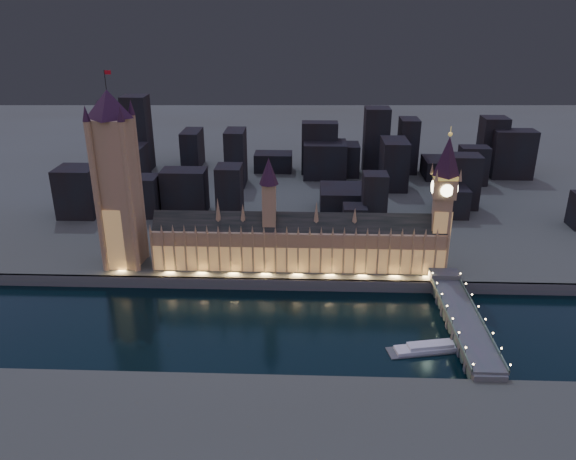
{
  "coord_description": "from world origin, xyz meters",
  "views": [
    {
      "loc": [
        18.14,
        -294.08,
        181.24
      ],
      "look_at": [
        5.0,
        55.0,
        38.0
      ],
      "focal_mm": 35.0,
      "sensor_mm": 36.0,
      "label": 1
    }
  ],
  "objects_px": {
    "river_boat": "(430,348)",
    "victoria_tower": "(116,173)",
    "palace_of_westminster": "(297,242)",
    "elizabeth_tower": "(444,193)",
    "westminster_bridge": "(461,320)"
  },
  "relations": [
    {
      "from": "river_boat",
      "to": "victoria_tower",
      "type": "bearing_deg",
      "value": 155.85
    },
    {
      "from": "palace_of_westminster",
      "to": "river_boat",
      "type": "bearing_deg",
      "value": -49.14
    },
    {
      "from": "palace_of_westminster",
      "to": "victoria_tower",
      "type": "height_order",
      "value": "victoria_tower"
    },
    {
      "from": "westminster_bridge",
      "to": "elizabeth_tower",
      "type": "bearing_deg",
      "value": 91.75
    },
    {
      "from": "westminster_bridge",
      "to": "palace_of_westminster",
      "type": "bearing_deg",
      "value": 146.62
    },
    {
      "from": "palace_of_westminster",
      "to": "westminster_bridge",
      "type": "distance_m",
      "value": 120.21
    },
    {
      "from": "victoria_tower",
      "to": "river_boat",
      "type": "relative_size",
      "value": 2.69
    },
    {
      "from": "palace_of_westminster",
      "to": "river_boat",
      "type": "xyz_separation_m",
      "value": [
        76.42,
        -88.35,
        -24.81
      ]
    },
    {
      "from": "victoria_tower",
      "to": "elizabeth_tower",
      "type": "height_order",
      "value": "victoria_tower"
    },
    {
      "from": "victoria_tower",
      "to": "elizabeth_tower",
      "type": "bearing_deg",
      "value": -0.0
    },
    {
      "from": "palace_of_westminster",
      "to": "river_boat",
      "type": "height_order",
      "value": "palace_of_westminster"
    },
    {
      "from": "palace_of_westminster",
      "to": "victoria_tower",
      "type": "distance_m",
      "value": 130.23
    },
    {
      "from": "victoria_tower",
      "to": "elizabeth_tower",
      "type": "relative_size",
      "value": 1.34
    },
    {
      "from": "palace_of_westminster",
      "to": "river_boat",
      "type": "distance_m",
      "value": 119.42
    },
    {
      "from": "victoria_tower",
      "to": "river_boat",
      "type": "bearing_deg",
      "value": -24.15
    }
  ]
}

